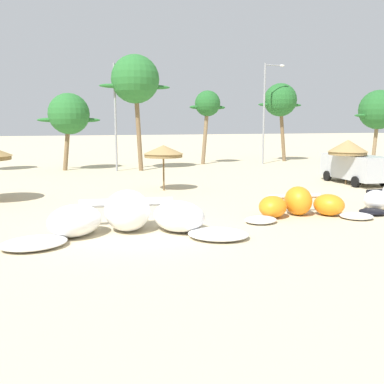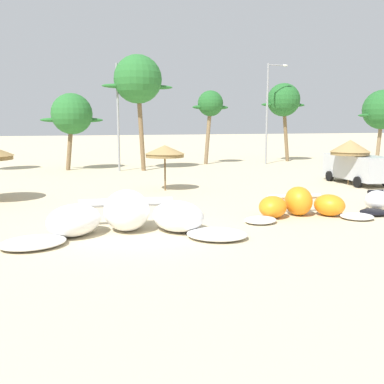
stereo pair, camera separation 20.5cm
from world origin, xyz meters
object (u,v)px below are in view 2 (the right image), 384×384
object	(u,v)px
parked_van	(356,167)
palm_center_left	(138,80)
palm_right	(383,110)
kite_left_of_center	(301,206)
kite_left	(127,218)
lamppost_west_center	(120,111)
palm_center_right	(210,105)
palm_right_of_gap	(284,101)
beach_umbrella_near_palms	(350,147)
beach_umbrella_middle	(165,151)
palm_left_of_gap	(72,114)
lamppost_east_center	(269,108)

from	to	relation	value
parked_van	palm_center_left	size ratio (longest dim) A/B	0.56
palm_right	kite_left_of_center	bearing A→B (deg)	-138.13
kite_left	lamppost_west_center	xyz separation A→B (m)	(3.22, 20.25, 4.27)
palm_center_right	palm_right_of_gap	bearing A→B (deg)	1.90
beach_umbrella_near_palms	kite_left_of_center	bearing A→B (deg)	-138.55
beach_umbrella_middle	palm_center_left	size ratio (longest dim) A/B	0.28
palm_center_right	palm_center_left	bearing A→B (deg)	-154.45
beach_umbrella_middle	beach_umbrella_near_palms	xyz separation A→B (m)	(11.60, -1.53, 0.10)
beach_umbrella_middle	beach_umbrella_near_palms	size ratio (longest dim) A/B	0.92
kite_left_of_center	palm_right_of_gap	world-z (taller)	palm_right_of_gap
beach_umbrella_middle	palm_right	xyz separation A→B (m)	(25.17, 10.73, 2.89)
beach_umbrella_middle	palm_left_of_gap	distance (m)	14.08
kite_left	palm_right	size ratio (longest dim) A/B	1.17
palm_center_left	palm_right	world-z (taller)	palm_center_left
beach_umbrella_middle	palm_center_right	xyz separation A→B (m)	(8.44, 14.54, 3.29)
kite_left_of_center	palm_center_left	bearing A→B (deg)	97.83
palm_right_of_gap	palm_center_right	bearing A→B (deg)	-178.10
palm_right_of_gap	lamppost_west_center	distance (m)	17.52
palm_right_of_gap	lamppost_west_center	size ratio (longest dim) A/B	0.92
palm_center_right	palm_right_of_gap	world-z (taller)	palm_right_of_gap
palm_center_left	palm_right_of_gap	size ratio (longest dim) A/B	1.18
kite_left_of_center	palm_center_right	xyz separation A→B (m)	(4.96, 23.25, 5.10)
palm_center_left	palm_left_of_gap	bearing A→B (deg)	155.40
palm_right	parked_van	bearing A→B (deg)	-136.85
kite_left_of_center	beach_umbrella_middle	bearing A→B (deg)	111.78
kite_left_of_center	lamppost_west_center	size ratio (longest dim) A/B	0.66
palm_left_of_gap	palm_center_right	distance (m)	12.84
parked_van	palm_right	world-z (taller)	palm_right
parked_van	palm_center_left	distance (m)	17.89
palm_right_of_gap	palm_right	distance (m)	9.68
lamppost_west_center	kite_left_of_center	bearing A→B (deg)	-78.28
beach_umbrella_middle	lamppost_west_center	bearing A→B (deg)	93.31
kite_left_of_center	palm_left_of_gap	distance (m)	23.62
beach_umbrella_middle	parked_van	bearing A→B (deg)	-5.34
beach_umbrella_near_palms	palm_right_of_gap	distance (m)	17.46
lamppost_east_center	kite_left	bearing A→B (deg)	-128.72
beach_umbrella_near_palms	palm_center_right	world-z (taller)	palm_center_right
palm_right	palm_center_left	bearing A→B (deg)	179.64
kite_left_of_center	palm_right_of_gap	size ratio (longest dim) A/B	0.72
lamppost_east_center	palm_center_left	bearing A→B (deg)	-171.31
kite_left	palm_center_left	size ratio (longest dim) A/B	0.90
beach_umbrella_near_palms	parked_van	xyz separation A→B (m)	(0.87, 0.37, -1.28)
kite_left	beach_umbrella_middle	bearing A→B (deg)	66.92
palm_center_right	lamppost_west_center	distance (m)	9.72
kite_left	palm_right_of_gap	size ratio (longest dim) A/B	1.06
palm_left_of_gap	palm_center_left	distance (m)	6.19
lamppost_west_center	palm_left_of_gap	bearing A→B (deg)	150.82
palm_center_left	palm_right_of_gap	xyz separation A→B (m)	(15.66, 3.92, -1.15)
parked_van	lamppost_east_center	distance (m)	14.70
palm_right_of_gap	palm_center_left	bearing A→B (deg)	-165.93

